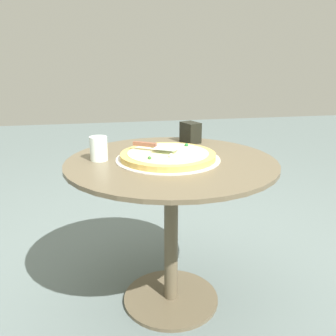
% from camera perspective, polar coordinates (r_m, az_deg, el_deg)
% --- Properties ---
extents(ground_plane, '(10.00, 10.00, 0.00)m').
position_cam_1_polar(ground_plane, '(1.94, 0.45, -19.66)').
color(ground_plane, slate).
extents(patio_table, '(0.93, 0.93, 0.72)m').
position_cam_1_polar(patio_table, '(1.67, 0.49, -4.59)').
color(patio_table, brown).
rests_on(patio_table, ground).
extents(pizza_on_tray, '(0.46, 0.46, 0.05)m').
position_cam_1_polar(pizza_on_tray, '(1.62, -0.00, 1.87)').
color(pizza_on_tray, beige).
rests_on(pizza_on_tray, patio_table).
extents(pizza_server, '(0.20, 0.15, 0.02)m').
position_cam_1_polar(pizza_server, '(1.63, -2.03, 3.44)').
color(pizza_server, silver).
rests_on(pizza_server, pizza_on_tray).
extents(drinking_cup, '(0.08, 0.08, 0.10)m').
position_cam_1_polar(drinking_cup, '(1.62, -10.68, 2.99)').
color(drinking_cup, white).
rests_on(drinking_cup, patio_table).
extents(napkin_dispenser, '(0.10, 0.12, 0.11)m').
position_cam_1_polar(napkin_dispenser, '(1.93, 3.49, 5.51)').
color(napkin_dispenser, black).
rests_on(napkin_dispenser, patio_table).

